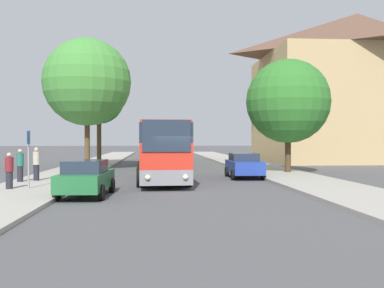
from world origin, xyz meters
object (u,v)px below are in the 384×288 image
at_px(bus_middle, 163,147).
at_px(tree_right_near, 288,101).
at_px(parked_car_left_curb, 86,177).
at_px(bus_stop_sign, 28,152).
at_px(pedestrian_walking_back, 20,165).
at_px(pedestrian_waiting_near, 9,171).
at_px(bus_rear, 162,143).
at_px(pedestrian_waiting_far, 36,164).
at_px(tree_left_far, 87,82).
at_px(bus_front, 162,150).
at_px(tree_left_near, 99,99).
at_px(parked_car_right_near, 244,165).

bearing_deg(bus_middle, tree_right_near, -50.04).
relative_size(bus_middle, parked_car_left_curb, 2.36).
xyz_separation_m(bus_middle, bus_stop_sign, (-6.31, -18.70, 0.06)).
bearing_deg(pedestrian_walking_back, parked_car_left_curb, -2.10).
distance_m(bus_stop_sign, pedestrian_waiting_near, 1.16).
xyz_separation_m(bus_middle, pedestrian_waiting_near, (-7.10, -18.91, -0.77)).
relative_size(bus_rear, parked_car_left_curb, 2.54).
height_order(pedestrian_waiting_far, tree_left_far, tree_left_far).
relative_size(bus_middle, tree_left_far, 1.04).
xyz_separation_m(bus_rear, tree_right_near, (8.34, -22.59, 3.05)).
height_order(bus_front, tree_left_far, tree_left_far).
distance_m(bus_front, bus_middle, 14.21).
height_order(bus_rear, tree_left_far, tree_left_far).
distance_m(parked_car_left_curb, tree_left_near, 22.43).
xyz_separation_m(pedestrian_waiting_far, tree_left_near, (1.32, 15.84, 4.92)).
relative_size(parked_car_left_curb, bus_stop_sign, 1.65).
relative_size(pedestrian_waiting_far, tree_left_near, 0.22).
distance_m(bus_front, tree_left_near, 16.68).
bearing_deg(bus_stop_sign, parked_car_right_near, 29.09).
height_order(pedestrian_waiting_far, pedestrian_walking_back, pedestrian_waiting_far).
relative_size(parked_car_left_curb, tree_left_far, 0.44).
distance_m(parked_car_right_near, bus_stop_sign, 12.74).
bearing_deg(tree_left_near, bus_front, -70.45).
relative_size(bus_front, parked_car_left_curb, 2.41).
distance_m(bus_rear, parked_car_right_near, 25.93).
distance_m(bus_rear, tree_left_far, 19.34).
xyz_separation_m(bus_middle, tree_right_near, (8.37, -9.65, 3.22)).
distance_m(bus_front, bus_rear, 27.15).
xyz_separation_m(bus_front, bus_middle, (0.26, 14.21, -0.01)).
distance_m(tree_left_near, tree_right_near, 17.64).
distance_m(pedestrian_waiting_near, pedestrian_walking_back, 3.48).
height_order(parked_car_left_curb, pedestrian_waiting_near, pedestrian_waiting_near).
xyz_separation_m(bus_rear, tree_left_near, (-5.69, -11.94, 4.07)).
bearing_deg(bus_middle, bus_rear, 88.86).
bearing_deg(tree_left_near, tree_left_far, -91.44).
bearing_deg(tree_left_near, bus_middle, -9.97).
xyz_separation_m(parked_car_right_near, tree_left_near, (-10.44, 13.52, 5.18)).
distance_m(pedestrian_waiting_near, tree_left_far, 15.24).
relative_size(bus_rear, tree_right_near, 1.45).
height_order(bus_stop_sign, tree_left_near, tree_left_near).
xyz_separation_m(parked_car_left_curb, pedestrian_walking_back, (-4.20, 5.24, 0.23)).
distance_m(parked_car_right_near, tree_left_far, 14.35).
height_order(bus_middle, parked_car_left_curb, bus_middle).
xyz_separation_m(bus_middle, pedestrian_walking_back, (-7.64, -15.48, -0.72)).
bearing_deg(bus_stop_sign, pedestrian_waiting_far, 99.75).
bearing_deg(pedestrian_waiting_far, bus_front, -156.48).
relative_size(parked_car_right_near, bus_stop_sign, 1.56).
relative_size(pedestrian_waiting_far, tree_right_near, 0.23).
xyz_separation_m(bus_front, pedestrian_walking_back, (-7.38, -1.27, -0.73)).
bearing_deg(bus_stop_sign, bus_rear, 78.65).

